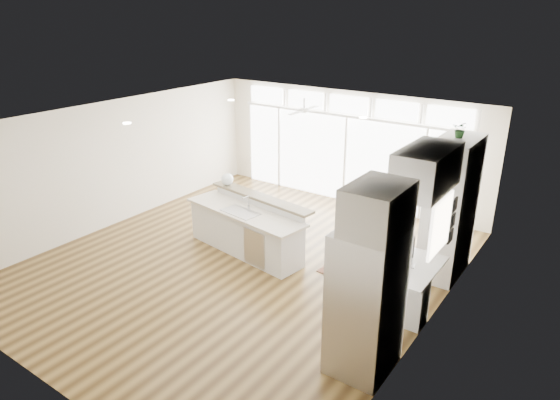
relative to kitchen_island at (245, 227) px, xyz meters
The scene contains 24 objects.
floor 0.70m from the kitchen_island, 53.88° to the right, with size 7.00×8.00×0.02m, color #473115.
ceiling 2.22m from the kitchen_island, 53.88° to the right, with size 7.00×8.00×0.02m, color silver.
wall_back 3.74m from the kitchen_island, 85.85° to the left, with size 7.00×0.04×2.70m, color beige.
wall_front 4.45m from the kitchen_island, 86.54° to the right, with size 7.00×0.04×2.70m, color beige.
wall_left 3.36m from the kitchen_island, behind, with size 0.04×8.00×2.70m, color beige.
wall_right 3.87m from the kitchen_island, ahead, with size 0.04×8.00×2.70m, color beige.
glass_wall 3.63m from the kitchen_island, 85.78° to the left, with size 5.80×0.06×2.08m, color white.
transom_row 4.04m from the kitchen_island, 85.78° to the left, with size 5.90×0.06×0.40m, color white.
desk_window 3.86m from the kitchen_island, ahead, with size 0.04×0.85×0.85m, color white.
ceiling_fan 3.13m from the kitchen_island, 95.53° to the left, with size 1.16×1.16×0.32m, color white.
recessed_lights 2.18m from the kitchen_island, 31.49° to the right, with size 3.40×3.00×0.02m, color white.
oven_cabinet 3.79m from the kitchen_island, 22.73° to the left, with size 0.64×1.20×2.50m, color silver.
desk_nook 3.40m from the kitchen_island, ahead, with size 0.72×1.30×0.76m, color silver.
upper_cabinets 3.89m from the kitchen_island, ahead, with size 0.64×1.30×0.64m, color silver.
refrigerator 3.81m from the kitchen_island, 26.90° to the right, with size 0.76×0.90×2.00m, color #BABBBF.
fridge_cabinet 4.23m from the kitchen_island, 26.49° to the right, with size 0.64×0.90×0.60m, color silver.
framed_photos 3.87m from the kitchen_island, ahead, with size 0.06×0.22×0.80m, color black.
kitchen_island is the anchor object (origin of this frame).
rug 2.16m from the kitchen_island, 11.75° to the left, with size 0.96×0.69×0.01m, color #351910.
office_chair 2.83m from the kitchen_island, ahead, with size 0.52×0.48×1.00m, color black.
fishbowl 1.22m from the kitchen_island, 148.71° to the left, with size 0.25×0.25×0.25m, color white.
monitor 3.34m from the kitchen_island, ahead, with size 0.08×0.50×0.42m, color black.
keyboard 3.15m from the kitchen_island, ahead, with size 0.13×0.36×0.02m, color white.
potted_plant 4.27m from the kitchen_island, 22.73° to the left, with size 0.25×0.28×0.22m, color #255323.
Camera 1 is at (5.35, -6.46, 4.53)m, focal length 32.00 mm.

